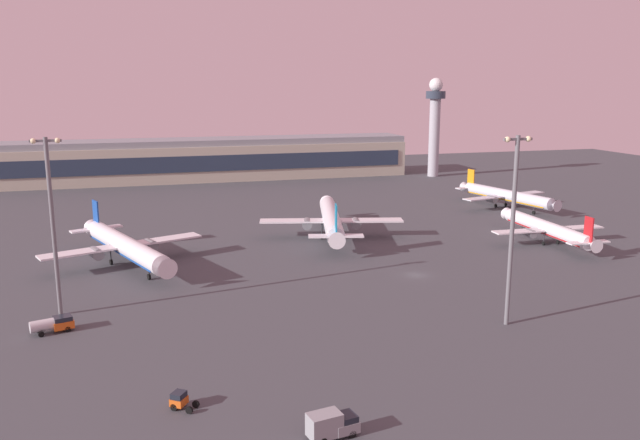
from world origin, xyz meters
TOP-DOWN VIEW (x-y plane):
  - ground_plane at (0.00, 0.00)m, footprint 416.00×416.00m
  - terminal_building at (-25.06, 145.76)m, footprint 161.03×22.40m
  - control_tower at (65.64, 128.71)m, footprint 8.00×8.00m
  - airplane_mid_apron at (41.48, 15.78)m, footprint 28.72×36.95m
  - airplane_taxiway_distant at (-56.63, 23.67)m, footprint 33.69×42.76m
  - airplane_far_stand at (-6.94, 36.16)m, footprint 35.77×45.61m
  - airplane_near_gate at (56.52, 58.42)m, footprint 30.92×39.46m
  - fuel_truck at (-66.90, -12.60)m, footprint 6.64×3.86m
  - catering_truck at (-34.12, -53.51)m, footprint 5.98×3.31m
  - pushback_tug at (-49.60, -42.38)m, footprint 3.55×3.25m
  - apron_light_west at (-66.74, -4.54)m, footprint 4.80×0.90m
  - apron_light_central at (2.74, -28.91)m, footprint 4.80×0.90m

SIDE VIEW (x-z plane):
  - ground_plane at x=0.00m, z-range 0.00..0.00m
  - pushback_tug at x=-49.60m, z-range 0.04..2.09m
  - fuel_truck at x=-66.90m, z-range 0.19..2.54m
  - catering_truck at x=-34.12m, z-range 0.05..3.10m
  - airplane_mid_apron at x=41.48m, z-range -1.16..8.33m
  - airplane_near_gate at x=56.52m, z-range -1.25..8.97m
  - airplane_taxiway_distant at x=-56.63m, z-range -1.39..10.01m
  - airplane_far_stand at x=-6.94m, z-range -1.44..10.39m
  - terminal_building at x=-25.06m, z-range -0.11..16.29m
  - apron_light_west at x=-66.74m, z-range 1.89..31.54m
  - apron_light_central at x=2.74m, z-range 1.90..32.17m
  - control_tower at x=65.64m, z-range 3.07..43.37m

